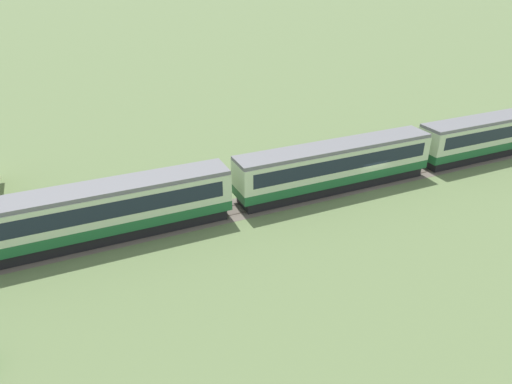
{
  "coord_description": "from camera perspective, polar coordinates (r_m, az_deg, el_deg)",
  "views": [
    {
      "loc": [
        -24.62,
        -29.89,
        18.39
      ],
      "look_at": [
        -11.31,
        -0.38,
        1.77
      ],
      "focal_mm": 32.0,
      "sensor_mm": 36.0,
      "label": 1
    }
  ],
  "objects": [
    {
      "name": "ground_plane",
      "position": [
        42.87,
        13.7,
        0.94
      ],
      "size": [
        600.0,
        600.0,
        0.0
      ],
      "primitive_type": "plane",
      "color": "#607547"
    },
    {
      "name": "passenger_train",
      "position": [
        36.45,
        -2.7,
        0.99
      ],
      "size": [
        77.54,
        2.92,
        4.2
      ],
      "color": "#1E6033",
      "rests_on": "ground_plane"
    },
    {
      "name": "railway_track",
      "position": [
        38.39,
        0.83,
        -1.44
      ],
      "size": [
        121.63,
        3.6,
        0.04
      ],
      "color": "#665B51",
      "rests_on": "ground_plane"
    }
  ]
}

